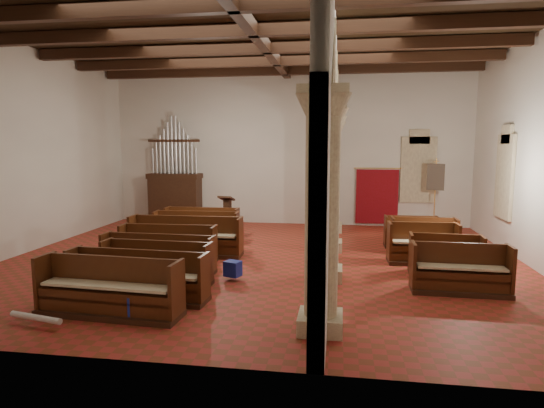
{
  "coord_description": "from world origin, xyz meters",
  "views": [
    {
      "loc": [
        2.09,
        -11.93,
        3.15
      ],
      "look_at": [
        0.21,
        0.5,
        1.5
      ],
      "focal_mm": 30.0,
      "sensor_mm": 36.0,
      "label": 1
    }
  ],
  "objects_px": {
    "pipe_organ": "(175,189)",
    "aisle_pew_0": "(460,276)",
    "lectern": "(227,216)",
    "processional_banner": "(434,209)",
    "nave_pew_0": "(109,296)"
  },
  "relations": [
    {
      "from": "pipe_organ",
      "to": "aisle_pew_0",
      "type": "bearing_deg",
      "value": -39.4
    },
    {
      "from": "pipe_organ",
      "to": "lectern",
      "type": "distance_m",
      "value": 3.0
    },
    {
      "from": "aisle_pew_0",
      "to": "processional_banner",
      "type": "bearing_deg",
      "value": 84.98
    },
    {
      "from": "lectern",
      "to": "nave_pew_0",
      "type": "height_order",
      "value": "lectern"
    },
    {
      "from": "nave_pew_0",
      "to": "aisle_pew_0",
      "type": "bearing_deg",
      "value": 22.53
    },
    {
      "from": "lectern",
      "to": "nave_pew_0",
      "type": "bearing_deg",
      "value": -79.32
    },
    {
      "from": "pipe_organ",
      "to": "lectern",
      "type": "height_order",
      "value": "pipe_organ"
    },
    {
      "from": "aisle_pew_0",
      "to": "nave_pew_0",
      "type": "bearing_deg",
      "value": -159.41
    },
    {
      "from": "pipe_organ",
      "to": "lectern",
      "type": "relative_size",
      "value": 3.35
    },
    {
      "from": "nave_pew_0",
      "to": "processional_banner",
      "type": "bearing_deg",
      "value": 54.43
    },
    {
      "from": "lectern",
      "to": "nave_pew_0",
      "type": "relative_size",
      "value": 0.47
    },
    {
      "from": "pipe_organ",
      "to": "processional_banner",
      "type": "bearing_deg",
      "value": -3.02
    },
    {
      "from": "pipe_organ",
      "to": "aisle_pew_0",
      "type": "distance_m",
      "value": 11.9
    },
    {
      "from": "aisle_pew_0",
      "to": "lectern",
      "type": "bearing_deg",
      "value": 138.93
    },
    {
      "from": "processional_banner",
      "to": "nave_pew_0",
      "type": "bearing_deg",
      "value": -105.75
    }
  ]
}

